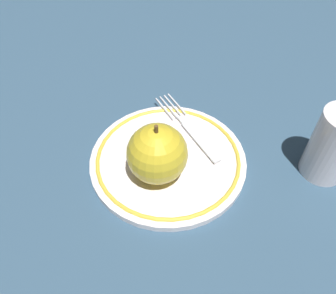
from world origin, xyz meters
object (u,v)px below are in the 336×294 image
Objects in this scene: apple_red_whole at (157,154)px; fork at (189,128)px; drinking_glass at (334,145)px; plate at (168,159)px.

fork is (-0.02, -0.10, -0.04)m from apple_red_whole.
drinking_glass is at bearing -157.04° from apple_red_whole.
apple_red_whole is 0.66× the size of fork.
drinking_glass reaches higher than apple_red_whole.
apple_red_whole is at bearing 22.96° from drinking_glass.
fork is at bearing -100.81° from plate.
apple_red_whole is at bearing 122.58° from fork.
fork is 1.30× the size of drinking_glass.
plate is 1.66× the size of fork.
plate is 2.15× the size of drinking_glass.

